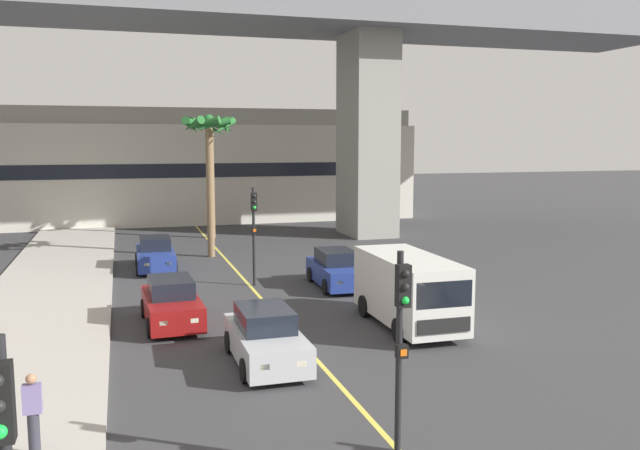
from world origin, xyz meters
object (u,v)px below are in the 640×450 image
object	(u,v)px
traffic_light_median_far	(254,223)
delivery_van	(409,289)
car_queue_second	(266,338)
car_queue_third	(337,270)
car_queue_fourth	(155,255)
palm_tree_mid_median	(211,138)
pedestrian_near_crosswalk	(33,413)
traffic_light_median_near	(401,334)
palm_tree_near_median	(209,141)
car_queue_front	(172,303)

from	to	relation	value
traffic_light_median_far	delivery_van	bearing A→B (deg)	-64.19
car_queue_second	car_queue_third	world-z (taller)	same
traffic_light_median_far	car_queue_third	bearing A→B (deg)	-19.13
car_queue_second	delivery_van	distance (m)	5.79
car_queue_fourth	palm_tree_mid_median	bearing A→B (deg)	67.37
pedestrian_near_crosswalk	car_queue_fourth	bearing A→B (deg)	80.40
car_queue_third	traffic_light_median_near	bearing A→B (deg)	-104.10
car_queue_fourth	traffic_light_median_near	world-z (taller)	traffic_light_median_near
car_queue_third	palm_tree_near_median	xyz separation A→B (m)	(-4.10, 8.86, 5.41)
traffic_light_median_near	car_queue_second	bearing A→B (deg)	98.46
pedestrian_near_crosswalk	car_queue_front	bearing A→B (deg)	70.36
car_queue_fourth	pedestrian_near_crosswalk	bearing A→B (deg)	-99.60
car_queue_fourth	delivery_van	distance (m)	14.63
palm_tree_near_median	car_queue_fourth	bearing A→B (deg)	-137.53
car_queue_second	delivery_van	world-z (taller)	delivery_van
car_queue_second	palm_tree_near_median	distance (m)	18.40
car_queue_third	pedestrian_near_crosswalk	size ratio (longest dim) A/B	2.57
palm_tree_near_median	palm_tree_mid_median	xyz separation A→B (m)	(0.99, 6.89, 0.18)
palm_tree_mid_median	pedestrian_near_crosswalk	distance (m)	30.16
car_queue_fourth	traffic_light_median_near	xyz separation A→B (m)	(3.23, -21.63, 1.99)
palm_tree_near_median	car_queue_front	bearing A→B (deg)	-103.27
delivery_van	pedestrian_near_crosswalk	xyz separation A→B (m)	(-10.75, -6.60, -0.29)
car_queue_second	car_queue_third	xyz separation A→B (m)	(4.93, 8.71, 0.00)
delivery_van	palm_tree_mid_median	xyz separation A→B (m)	(-3.49, 22.20, 5.02)
traffic_light_median_near	car_queue_fourth	bearing A→B (deg)	98.49
car_queue_second	pedestrian_near_crosswalk	world-z (taller)	pedestrian_near_crosswalk
car_queue_third	car_queue_fourth	xyz separation A→B (m)	(-7.14, 6.08, 0.00)
car_queue_fourth	car_queue_third	bearing A→B (deg)	-40.41
car_queue_second	pedestrian_near_crosswalk	bearing A→B (deg)	-141.44
car_queue_front	car_queue_third	distance (m)	8.13
delivery_van	palm_tree_mid_median	bearing A→B (deg)	98.93
delivery_van	traffic_light_median_far	bearing A→B (deg)	115.81
traffic_light_median_near	palm_tree_near_median	bearing A→B (deg)	90.46
car_queue_front	traffic_light_median_near	world-z (taller)	traffic_light_median_near
delivery_van	pedestrian_near_crosswalk	size ratio (longest dim) A/B	3.25
car_queue_fourth	traffic_light_median_near	size ratio (longest dim) A/B	0.98
car_queue_second	pedestrian_near_crosswalk	distance (m)	6.97
car_queue_fourth	delivery_van	world-z (taller)	delivery_van
traffic_light_median_near	traffic_light_median_far	world-z (taller)	same
delivery_van	palm_tree_mid_median	world-z (taller)	palm_tree_mid_median
car_queue_second	traffic_light_median_far	bearing A→B (deg)	80.61
delivery_van	pedestrian_near_crosswalk	world-z (taller)	delivery_van
car_queue_third	traffic_light_median_near	world-z (taller)	traffic_light_median_near
car_queue_front	palm_tree_mid_median	distance (m)	20.84
car_queue_front	traffic_light_median_far	distance (m)	6.66
traffic_light_median_near	palm_tree_near_median	world-z (taller)	palm_tree_near_median
traffic_light_median_far	car_queue_fourth	bearing A→B (deg)	127.90
car_queue_third	car_queue_second	bearing A→B (deg)	-119.50
traffic_light_median_near	traffic_light_median_far	xyz separation A→B (m)	(0.61, 16.70, 0.00)
car_queue_third	traffic_light_median_far	size ratio (longest dim) A/B	0.99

